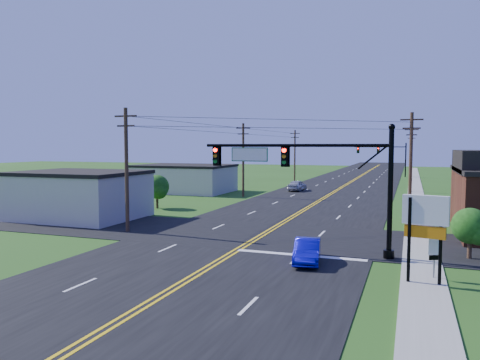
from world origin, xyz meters
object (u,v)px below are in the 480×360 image
at_px(signal_mast_far, 383,154).
at_px(blue_car, 307,251).
at_px(signal_mast_main, 310,172).
at_px(stop_sign, 430,216).
at_px(route_sign, 434,250).

distance_m(signal_mast_far, blue_car, 74.56).
bearing_deg(signal_mast_main, stop_sign, 41.41).
bearing_deg(signal_mast_far, route_sign, -85.05).
xyz_separation_m(signal_mast_main, stop_sign, (6.74, 5.95, -3.10)).
relative_size(signal_mast_far, route_sign, 4.56).
bearing_deg(blue_car, signal_mast_main, 90.28).
distance_m(signal_mast_far, route_sign, 75.79).
xyz_separation_m(signal_mast_main, blue_car, (0.39, -2.46, -4.12)).
bearing_deg(signal_mast_far, signal_mast_main, -90.08).
xyz_separation_m(route_sign, stop_sign, (0.11, 9.39, 0.24)).
bearing_deg(stop_sign, signal_mast_far, 98.46).
height_order(signal_mast_main, blue_car, signal_mast_main).
distance_m(signal_mast_main, route_sign, 8.18).
distance_m(signal_mast_main, stop_sign, 9.51).
bearing_deg(route_sign, signal_mast_far, 72.60).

